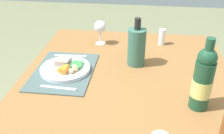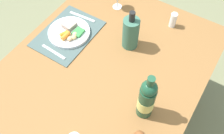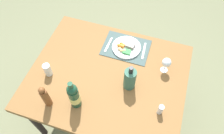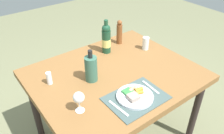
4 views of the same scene
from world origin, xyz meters
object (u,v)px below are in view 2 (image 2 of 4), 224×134
object	(u,v)px
dinner_plate	(69,32)
cooler_bottle	(131,33)
fork	(82,17)
wine_bottle	(147,99)
knife	(54,52)
dining_table	(107,71)
salt_shaker	(173,20)

from	to	relation	value
dinner_plate	cooler_bottle	xyz separation A→B (m)	(-0.13, 0.36, 0.09)
fork	wine_bottle	world-z (taller)	wine_bottle
wine_bottle	cooler_bottle	xyz separation A→B (m)	(-0.34, -0.28, -0.03)
knife	wine_bottle	bearing A→B (deg)	88.64
dining_table	wine_bottle	bearing A→B (deg)	65.35
dining_table	cooler_bottle	bearing A→B (deg)	169.03
cooler_bottle	fork	bearing A→B (deg)	-95.08
dinner_plate	wine_bottle	world-z (taller)	wine_bottle
fork	knife	xyz separation A→B (m)	(0.33, 0.03, 0.00)
dining_table	cooler_bottle	world-z (taller)	cooler_bottle
dining_table	salt_shaker	xyz separation A→B (m)	(-0.48, 0.19, 0.13)
fork	knife	bearing A→B (deg)	0.86
knife	cooler_bottle	distance (m)	0.47
fork	salt_shaker	size ratio (longest dim) A/B	1.84
fork	dining_table	bearing A→B (deg)	51.55
salt_shaker	dinner_plate	bearing A→B (deg)	-51.41
wine_bottle	fork	bearing A→B (deg)	-119.80
dining_table	cooler_bottle	size ratio (longest dim) A/B	4.96
knife	salt_shaker	size ratio (longest dim) A/B	1.75
dinner_plate	fork	size ratio (longest dim) A/B	1.40
dinner_plate	knife	bearing A→B (deg)	3.37
salt_shaker	cooler_bottle	bearing A→B (deg)	-28.17
dinner_plate	knife	xyz separation A→B (m)	(0.17, 0.01, -0.01)
dining_table	cooler_bottle	xyz separation A→B (m)	(-0.20, 0.04, 0.18)
wine_bottle	cooler_bottle	size ratio (longest dim) A/B	1.20
salt_shaker	cooler_bottle	xyz separation A→B (m)	(0.28, -0.15, 0.06)
fork	salt_shaker	world-z (taller)	salt_shaker
wine_bottle	dinner_plate	bearing A→B (deg)	-108.78
dining_table	dinner_plate	bearing A→B (deg)	-102.53
dinner_plate	dining_table	bearing A→B (deg)	77.47
cooler_bottle	dinner_plate	bearing A→B (deg)	-70.64
fork	wine_bottle	distance (m)	0.77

